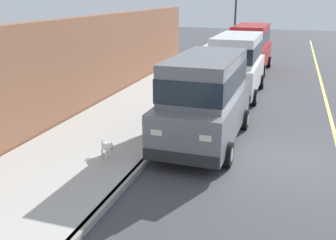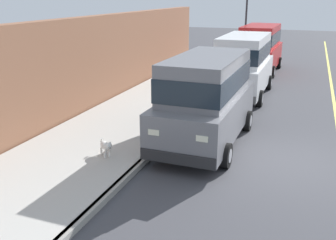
{
  "view_description": "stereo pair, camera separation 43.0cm",
  "coord_description": "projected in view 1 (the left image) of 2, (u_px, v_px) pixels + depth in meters",
  "views": [
    {
      "loc": [
        0.11,
        -9.9,
        4.13
      ],
      "look_at": [
        -2.95,
        -0.33,
        0.85
      ],
      "focal_mm": 41.43,
      "sensor_mm": 36.0,
      "label": 1
    },
    {
      "loc": [
        0.51,
        -9.76,
        4.13
      ],
      "look_at": [
        -2.95,
        -0.33,
        0.85
      ],
      "focal_mm": 41.43,
      "sensor_mm": 36.0,
      "label": 2
    }
  ],
  "objects": [
    {
      "name": "ground_plane",
      "position": [
        278.0,
        157.0,
        10.27
      ],
      "size": [
        80.0,
        80.0,
        0.0
      ],
      "primitive_type": "plane",
      "color": "#424247"
    },
    {
      "name": "curb",
      "position": [
        163.0,
        141.0,
        11.18
      ],
      "size": [
        0.16,
        64.0,
        0.14
      ],
      "primitive_type": "cube",
      "color": "gray",
      "rests_on": "ground"
    },
    {
      "name": "sidewalk",
      "position": [
        107.0,
        135.0,
        11.7
      ],
      "size": [
        3.6,
        64.0,
        0.14
      ],
      "primitive_type": "cube",
      "color": "#B7B5AD",
      "rests_on": "ground"
    },
    {
      "name": "car_grey_van",
      "position": [
        205.0,
        95.0,
        10.94
      ],
      "size": [
        2.2,
        4.93,
        2.52
      ],
      "color": "slate",
      "rests_on": "ground"
    },
    {
      "name": "car_white_van",
      "position": [
        237.0,
        62.0,
        16.26
      ],
      "size": [
        2.17,
        4.92,
        2.52
      ],
      "color": "white",
      "rests_on": "ground"
    },
    {
      "name": "car_red_van",
      "position": [
        250.0,
        46.0,
        21.35
      ],
      "size": [
        2.23,
        4.95,
        2.52
      ],
      "color": "red",
      "rests_on": "ground"
    },
    {
      "name": "dog_white",
      "position": [
        107.0,
        147.0,
        9.83
      ],
      "size": [
        0.6,
        0.54,
        0.49
      ],
      "color": "white",
      "rests_on": "sidewalk"
    },
    {
      "name": "street_lamp",
      "position": [
        235.0,
        14.0,
        24.51
      ],
      "size": [
        0.36,
        0.36,
        4.42
      ],
      "color": "#2D2D33",
      "rests_on": "sidewalk"
    },
    {
      "name": "building_facade",
      "position": [
        104.0,
        58.0,
        15.55
      ],
      "size": [
        0.5,
        20.0,
        3.37
      ],
      "primitive_type": "cube",
      "color": "#8C5B42",
      "rests_on": "ground"
    }
  ]
}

